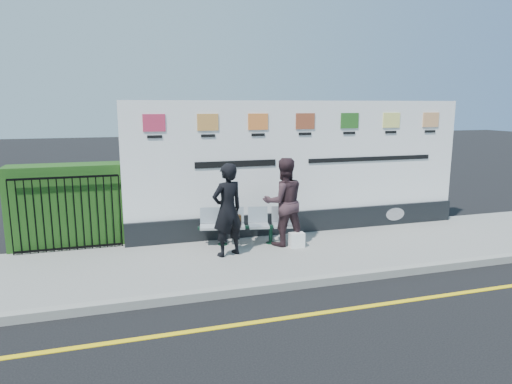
% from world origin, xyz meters
% --- Properties ---
extents(ground, '(80.00, 80.00, 0.00)m').
position_xyz_m(ground, '(0.00, 0.00, 0.00)').
color(ground, black).
extents(pavement, '(14.00, 3.00, 0.12)m').
position_xyz_m(pavement, '(0.00, 2.50, 0.06)').
color(pavement, gray).
rests_on(pavement, ground).
extents(kerb, '(14.00, 0.18, 0.14)m').
position_xyz_m(kerb, '(0.00, 1.00, 0.07)').
color(kerb, gray).
rests_on(kerb, ground).
extents(yellow_line, '(14.00, 0.10, 0.01)m').
position_xyz_m(yellow_line, '(0.00, 0.00, 0.00)').
color(yellow_line, yellow).
rests_on(yellow_line, ground).
extents(billboard, '(8.00, 0.30, 3.00)m').
position_xyz_m(billboard, '(0.50, 3.85, 1.42)').
color(billboard, black).
rests_on(billboard, pavement).
extents(hedge, '(2.35, 0.70, 1.70)m').
position_xyz_m(hedge, '(-4.58, 4.30, 0.97)').
color(hedge, '#1F4916').
rests_on(hedge, pavement).
extents(railing, '(2.05, 0.06, 1.54)m').
position_xyz_m(railing, '(-4.58, 3.85, 0.89)').
color(railing, black).
rests_on(railing, pavement).
extents(bench, '(2.02, 0.90, 0.42)m').
position_xyz_m(bench, '(-1.01, 3.24, 0.33)').
color(bench, silver).
rests_on(bench, pavement).
extents(woman_left, '(0.78, 0.64, 1.82)m').
position_xyz_m(woman_left, '(-1.56, 2.65, 1.03)').
color(woman_left, black).
rests_on(woman_left, pavement).
extents(woman_right, '(0.90, 0.70, 1.84)m').
position_xyz_m(woman_right, '(-0.28, 2.98, 1.04)').
color(woman_right, '#362328').
rests_on(woman_right, pavement).
extents(handbag_brown, '(0.27, 0.13, 0.21)m').
position_xyz_m(handbag_brown, '(-1.26, 3.29, 0.65)').
color(handbag_brown, black).
rests_on(handbag_brown, bench).
extents(carrier_bag_white, '(0.31, 0.18, 0.31)m').
position_xyz_m(carrier_bag_white, '(-0.08, 2.72, 0.27)').
color(carrier_bag_white, white).
rests_on(carrier_bag_white, pavement).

